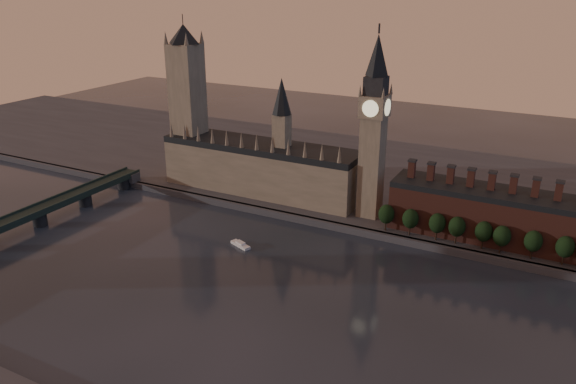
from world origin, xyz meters
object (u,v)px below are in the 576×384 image
(westminster_bridge, at_px, (8,226))
(river_boat, at_px, (240,244))
(big_ben, at_px, (374,126))
(victoria_tower, at_px, (188,98))

(westminster_bridge, relative_size, river_boat, 14.98)
(westminster_bridge, distance_m, river_boat, 126.73)
(big_ben, bearing_deg, victoria_tower, 177.80)
(victoria_tower, relative_size, big_ben, 1.01)
(victoria_tower, bearing_deg, westminster_bridge, -106.56)
(victoria_tower, bearing_deg, river_boat, -39.78)
(victoria_tower, height_order, westminster_bridge, victoria_tower)
(victoria_tower, relative_size, river_boat, 8.09)
(victoria_tower, xyz_separation_m, westminster_bridge, (-35.00, -117.70, -51.65))
(big_ben, height_order, river_boat, big_ben)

